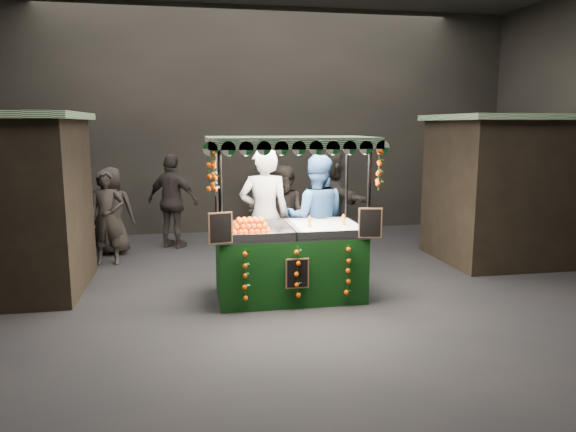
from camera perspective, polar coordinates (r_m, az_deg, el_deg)
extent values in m
plane|color=black|center=(7.70, 0.74, -8.65)|extent=(12.00, 12.00, 0.00)
cube|color=black|center=(12.25, -3.84, 10.01)|extent=(12.00, 0.10, 5.00)
cube|color=black|center=(2.59, 23.20, 10.75)|extent=(12.00, 0.10, 5.00)
cube|color=black|center=(10.51, 23.31, 2.48)|extent=(2.80, 2.00, 2.50)
cube|color=#11511F|center=(10.44, 23.79, 9.57)|extent=(3.00, 2.20, 0.10)
cube|color=black|center=(7.61, 0.12, -5.29)|extent=(2.01, 1.09, 0.91)
cube|color=silver|center=(7.50, 0.12, -1.79)|extent=(2.01, 1.09, 0.04)
cylinder|color=black|center=(6.84, -7.13, -1.57)|extent=(0.05, 0.05, 2.19)
cylinder|color=black|center=(7.22, 8.52, -1.01)|extent=(0.05, 0.05, 2.19)
cylinder|color=black|center=(7.87, -7.58, -0.12)|extent=(0.05, 0.05, 2.19)
cylinder|color=black|center=(8.19, 6.18, 0.30)|extent=(0.05, 0.05, 2.19)
cube|color=#11511F|center=(7.35, 0.13, 8.15)|extent=(2.23, 1.32, 0.07)
cube|color=white|center=(7.61, 4.18, -1.23)|extent=(0.89, 0.98, 0.07)
cube|color=black|center=(6.78, -7.19, -1.28)|extent=(0.31, 0.09, 0.40)
cube|color=black|center=(7.16, 8.74, -0.73)|extent=(0.31, 0.09, 0.40)
cube|color=black|center=(7.04, 1.00, -6.13)|extent=(0.31, 0.02, 0.40)
imported|color=slate|center=(8.17, -2.50, -0.04)|extent=(0.81, 0.58, 2.09)
imported|color=#284C82|center=(8.35, 3.02, -0.25)|extent=(1.10, 0.95, 1.96)
imported|color=black|center=(9.85, -18.73, -0.17)|extent=(0.60, 0.40, 1.65)
imported|color=#282321|center=(9.25, -0.13, 0.00)|extent=(1.02, 0.91, 1.74)
imported|color=#292422|center=(10.83, -12.16, 1.54)|extent=(1.17, 0.94, 1.86)
imported|color=#2C2724|center=(11.75, -2.04, 1.98)|extent=(1.26, 1.05, 1.70)
imported|color=black|center=(10.58, -18.23, 0.53)|extent=(0.83, 0.56, 1.66)
imported|color=#2C2824|center=(10.59, 4.61, 1.75)|extent=(1.07, 1.88, 1.94)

